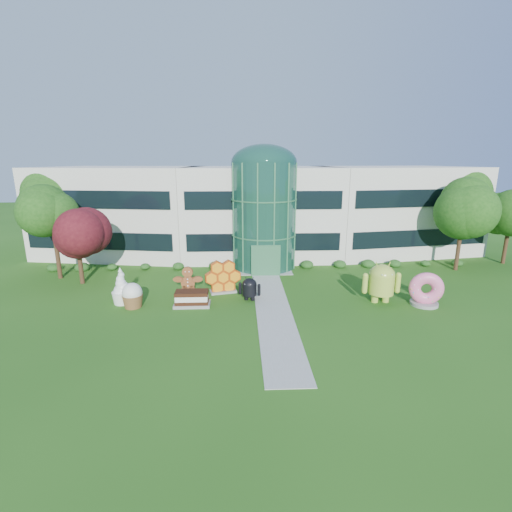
{
  "coord_description": "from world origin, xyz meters",
  "views": [
    {
      "loc": [
        -2.22,
        -22.59,
        10.07
      ],
      "look_at": [
        -0.99,
        6.0,
        2.6
      ],
      "focal_mm": 26.0,
      "sensor_mm": 36.0,
      "label": 1
    }
  ],
  "objects_px": {
    "android_green": "(382,280)",
    "donut": "(426,288)",
    "gingerbread": "(188,281)",
    "android_black": "(249,287)"
  },
  "relations": [
    {
      "from": "donut",
      "to": "gingerbread",
      "type": "distance_m",
      "value": 17.29
    },
    {
      "from": "android_green",
      "to": "gingerbread",
      "type": "xyz_separation_m",
      "value": [
        -14.14,
        1.98,
        -0.51
      ]
    },
    {
      "from": "android_black",
      "to": "gingerbread",
      "type": "relative_size",
      "value": 0.79
    },
    {
      "from": "android_black",
      "to": "gingerbread",
      "type": "xyz_separation_m",
      "value": [
        -4.64,
        1.2,
        0.16
      ]
    },
    {
      "from": "android_black",
      "to": "donut",
      "type": "height_order",
      "value": "donut"
    },
    {
      "from": "donut",
      "to": "gingerbread",
      "type": "xyz_separation_m",
      "value": [
        -17.08,
        2.69,
        -0.09
      ]
    },
    {
      "from": "gingerbread",
      "to": "donut",
      "type": "bearing_deg",
      "value": -8.01
    },
    {
      "from": "android_green",
      "to": "donut",
      "type": "distance_m",
      "value": 3.05
    },
    {
      "from": "android_black",
      "to": "donut",
      "type": "relative_size",
      "value": 0.79
    },
    {
      "from": "android_green",
      "to": "android_black",
      "type": "xyz_separation_m",
      "value": [
        -9.5,
        0.78,
        -0.68
      ]
    }
  ]
}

